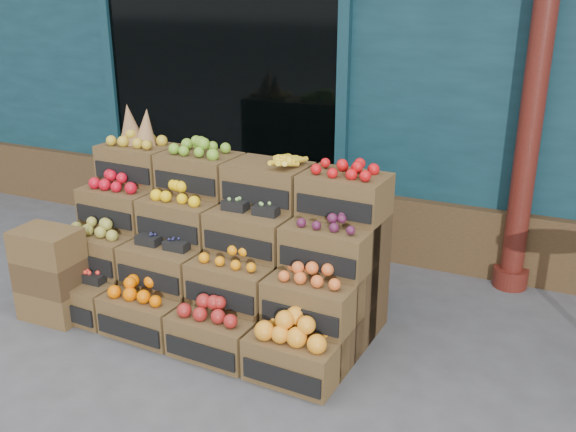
% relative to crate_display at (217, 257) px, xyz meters
% --- Properties ---
extents(ground, '(60.00, 60.00, 0.00)m').
position_rel_crate_display_xyz_m(ground, '(0.76, -0.65, -0.46)').
color(ground, '#434346').
rests_on(ground, ground).
extents(crate_display, '(2.42, 1.26, 1.48)m').
position_rel_crate_display_xyz_m(crate_display, '(0.00, 0.00, 0.00)').
color(crate_display, '#503A1F').
rests_on(crate_display, ground).
extents(spare_crates, '(0.47, 0.33, 0.70)m').
position_rel_crate_display_xyz_m(spare_crates, '(-1.08, -0.57, -0.11)').
color(spare_crates, '#503A1F').
rests_on(spare_crates, ground).
extents(shopkeeper, '(0.71, 0.48, 1.90)m').
position_rel_crate_display_xyz_m(shopkeeper, '(-1.00, 2.14, 0.49)').
color(shopkeeper, '#175125').
rests_on(shopkeeper, ground).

